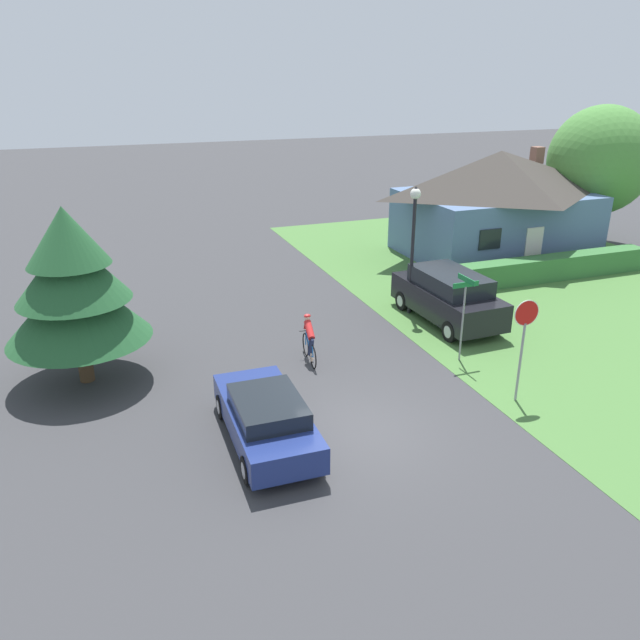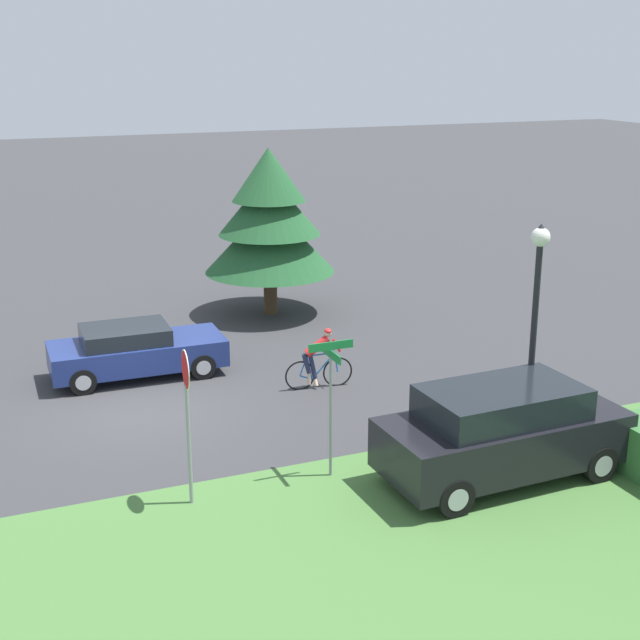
% 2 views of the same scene
% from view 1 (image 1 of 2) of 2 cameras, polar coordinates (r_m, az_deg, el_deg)
% --- Properties ---
extents(ground_plane, '(140.00, 140.00, 0.00)m').
position_cam_1_polar(ground_plane, '(16.09, 3.36, -10.21)').
color(ground_plane, '#38383A').
extents(grass_verge_right, '(16.00, 36.00, 0.01)m').
position_cam_1_polar(grass_verge_right, '(25.60, 25.07, 0.26)').
color(grass_verge_right, '#477538').
rests_on(grass_verge_right, ground).
extents(cottage_house, '(9.30, 6.57, 5.02)m').
position_cam_1_polar(cottage_house, '(32.02, 15.84, 10.37)').
color(cottage_house, slate).
rests_on(cottage_house, ground).
extents(hedge_row, '(11.48, 0.90, 1.04)m').
position_cam_1_polar(hedge_row, '(28.53, 18.97, 4.35)').
color(hedge_row, '#387038').
rests_on(hedge_row, ground).
extents(sedan_left_lane, '(1.90, 4.38, 1.34)m').
position_cam_1_polar(sedan_left_lane, '(15.38, -4.94, -8.93)').
color(sedan_left_lane, navy).
rests_on(sedan_left_lane, ground).
extents(cyclist, '(0.44, 1.72, 1.52)m').
position_cam_1_polar(cyclist, '(19.42, -0.98, -1.85)').
color(cyclist, black).
rests_on(cyclist, ground).
extents(parked_suv_right, '(2.17, 4.87, 1.88)m').
position_cam_1_polar(parked_suv_right, '(22.94, 11.61, 2.15)').
color(parked_suv_right, black).
rests_on(parked_suv_right, ground).
extents(stop_sign, '(0.72, 0.07, 2.97)m').
position_cam_1_polar(stop_sign, '(17.43, 18.17, -0.94)').
color(stop_sign, gray).
rests_on(stop_sign, ground).
extents(street_lamp, '(0.38, 0.38, 4.77)m').
position_cam_1_polar(street_lamp, '(22.85, 8.56, 8.35)').
color(street_lamp, black).
rests_on(street_lamp, ground).
extents(street_name_sign, '(0.90, 0.90, 2.75)m').
position_cam_1_polar(street_name_sign, '(19.56, 13.05, 1.47)').
color(street_name_sign, gray).
rests_on(street_name_sign, ground).
extents(conifer_tall_near, '(4.03, 4.03, 5.19)m').
position_cam_1_polar(conifer_tall_near, '(18.70, -21.66, 3.06)').
color(conifer_tall_near, '#4C3823').
rests_on(conifer_tall_near, ground).
extents(deciduous_tree_right, '(5.13, 5.13, 7.01)m').
position_cam_1_polar(deciduous_tree_right, '(35.33, 24.22, 13.17)').
color(deciduous_tree_right, '#4C3823').
rests_on(deciduous_tree_right, ground).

